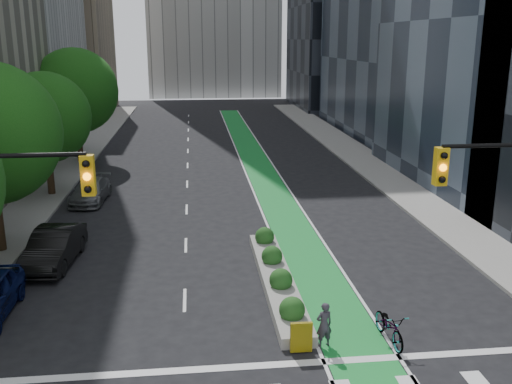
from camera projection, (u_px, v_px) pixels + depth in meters
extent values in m
cube|color=gray|center=(50.00, 183.00, 38.90)|extent=(3.60, 90.00, 0.15)
cube|color=gray|center=(385.00, 174.00, 41.43)|extent=(3.60, 90.00, 0.15)
cube|color=#188934|center=(257.00, 164.00, 45.30)|extent=(2.20, 70.00, 0.01)
cube|color=tan|center=(50.00, 12.00, 74.00)|extent=(14.00, 16.00, 26.00)
cube|color=black|center=(347.00, 6.00, 79.94)|extent=(14.00, 18.00, 28.00)
cylinder|color=black|center=(49.00, 161.00, 35.54)|extent=(0.44, 0.44, 4.48)
sphere|color=#134E10|center=(45.00, 118.00, 34.84)|extent=(5.60, 5.60, 5.60)
cylinder|color=black|center=(79.00, 131.00, 45.05)|extent=(0.44, 0.44, 5.15)
sphere|color=#134E10|center=(75.00, 91.00, 44.24)|extent=(6.60, 6.60, 6.60)
cube|color=gold|center=(88.00, 175.00, 14.54)|extent=(0.34, 0.28, 1.05)
sphere|color=orange|center=(87.00, 177.00, 14.39)|extent=(0.20, 0.20, 0.20)
cube|color=gold|center=(441.00, 166.00, 15.55)|extent=(0.34, 0.28, 1.05)
sphere|color=orange|center=(443.00, 168.00, 15.39)|extent=(0.20, 0.20, 0.20)
cube|color=gray|center=(277.00, 280.00, 22.99)|extent=(1.20, 10.00, 0.40)
cube|color=yellow|center=(301.00, 337.00, 17.90)|extent=(0.70, 0.12, 1.00)
sphere|color=#194C19|center=(292.00, 310.00, 19.51)|extent=(0.90, 0.90, 0.90)
sphere|color=#194C19|center=(281.00, 280.00, 21.91)|extent=(0.90, 0.90, 0.90)
sphere|color=#194C19|center=(272.00, 256.00, 24.31)|extent=(0.90, 0.90, 0.90)
sphere|color=#194C19|center=(265.00, 237.00, 26.71)|extent=(0.90, 0.90, 0.90)
imported|color=gray|center=(389.00, 326.00, 18.60)|extent=(0.92, 2.17, 1.11)
imported|color=#35303A|center=(324.00, 325.00, 18.25)|extent=(0.63, 0.49, 1.53)
imported|color=black|center=(54.00, 247.00, 24.94)|extent=(2.08, 4.97, 1.60)
imported|color=#5C5F62|center=(91.00, 191.00, 34.63)|extent=(2.19, 4.75, 1.34)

